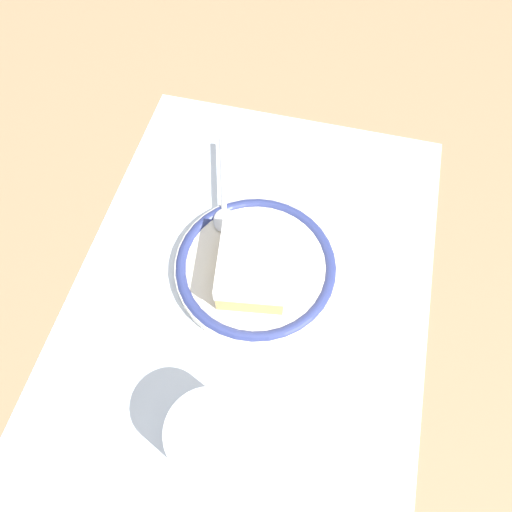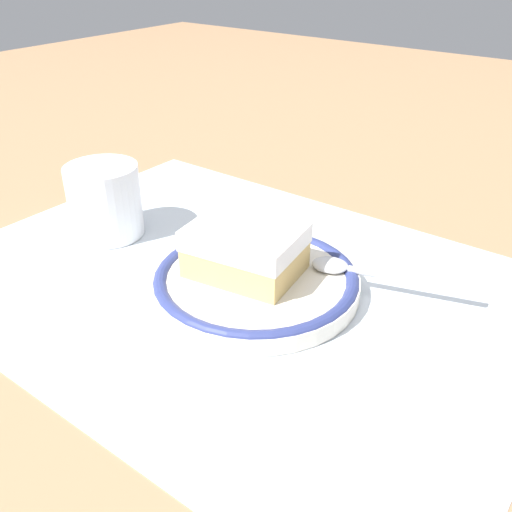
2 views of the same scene
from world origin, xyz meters
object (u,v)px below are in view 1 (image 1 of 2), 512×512
(spoon, at_px, (224,200))
(cake_slice, at_px, (256,265))
(plate, at_px, (256,267))
(cup, at_px, (212,439))

(spoon, bearing_deg, cake_slice, -144.34)
(plate, xyz_separation_m, spoon, (0.07, 0.06, 0.01))
(plate, relative_size, cake_slice, 1.75)
(plate, bearing_deg, spoon, 38.27)
(plate, height_order, cake_slice, cake_slice)
(cake_slice, distance_m, cup, 0.18)
(plate, distance_m, spoon, 0.09)
(cake_slice, bearing_deg, spoon, 35.66)
(cake_slice, distance_m, spoon, 0.11)
(plate, relative_size, cup, 2.44)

